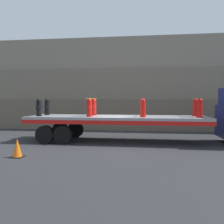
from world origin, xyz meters
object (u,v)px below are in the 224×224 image
Objects in this scene: fire_hydrant_red_far_2 at (143,107)px; fire_hydrant_red_far_1 at (94,107)px; fire_hydrant_red_near_1 at (89,108)px; fire_hydrant_red_near_2 at (143,108)px; fire_hydrant_black_near_0 at (39,108)px; fire_hydrant_red_far_3 at (195,108)px; flatbed_trailer at (104,121)px; traffic_cone at (17,148)px; fire_hydrant_black_far_0 at (47,107)px; fire_hydrant_red_near_3 at (200,108)px.

fire_hydrant_red_far_1 is at bearing 180.00° from fire_hydrant_red_far_2.
fire_hydrant_red_near_2 is at bearing 0.00° from fire_hydrant_red_near_1.
fire_hydrant_red_far_3 is (8.11, 1.10, 0.00)m from fire_hydrant_black_near_0.
fire_hydrant_red_far_3 is (4.75, 0.55, 0.71)m from flatbed_trailer.
traffic_cone is at bearing -135.49° from fire_hydrant_red_far_2.
fire_hydrant_red_far_1 is (2.70, 0.00, 0.00)m from fire_hydrant_black_far_0.
fire_hydrant_red_far_3 is (2.70, 1.10, 0.00)m from fire_hydrant_red_near_2.
fire_hydrant_red_far_1 is 1.30× the size of traffic_cone.
fire_hydrant_red_far_3 is (2.70, 0.00, 0.00)m from fire_hydrant_red_far_2.
fire_hydrant_red_near_2 is 1.00× the size of fire_hydrant_red_far_2.
fire_hydrant_red_far_3 is at bearing 22.06° from fire_hydrant_red_near_2.
fire_hydrant_red_near_3 is at bearing 0.00° from fire_hydrant_red_near_2.
flatbed_trailer is at bearing -39.64° from fire_hydrant_red_far_1.
flatbed_trailer is 4.93m from traffic_cone.
fire_hydrant_black_near_0 is 1.10m from fire_hydrant_black_far_0.
fire_hydrant_black_far_0 is 4.90m from traffic_cone.
fire_hydrant_red_far_3 is (5.41, 1.10, 0.00)m from fire_hydrant_red_near_1.
fire_hydrant_red_far_2 is (0.00, 1.10, 0.00)m from fire_hydrant_red_near_2.
fire_hydrant_red_near_1 is 5.41m from fire_hydrant_red_near_3.
fire_hydrant_red_far_3 is (5.41, 0.00, 0.00)m from fire_hydrant_red_far_1.
fire_hydrant_red_far_1 is at bearing 157.94° from fire_hydrant_red_near_2.
fire_hydrant_red_far_1 is (2.70, 1.10, 0.00)m from fire_hydrant_black_near_0.
fire_hydrant_red_near_2 and fire_hydrant_red_far_3 have the same top height.
fire_hydrant_red_far_2 is 1.30× the size of traffic_cone.
fire_hydrant_red_far_1 is (-0.66, 0.55, 0.71)m from flatbed_trailer.
fire_hydrant_red_far_3 is at bearing 0.00° from fire_hydrant_red_far_2.
fire_hydrant_red_far_2 is at bearing 11.45° from fire_hydrant_black_near_0.
fire_hydrant_red_near_3 is (4.75, -0.55, 0.71)m from flatbed_trailer.
fire_hydrant_black_far_0 is 2.70m from fire_hydrant_red_far_1.
fire_hydrant_red_far_2 is at bearing 22.06° from fire_hydrant_red_near_1.
fire_hydrant_black_near_0 is 1.00× the size of fire_hydrant_red_near_3.
fire_hydrant_red_near_1 and fire_hydrant_red_far_2 have the same top height.
fire_hydrant_red_near_1 is (2.70, -1.10, 0.00)m from fire_hydrant_black_far_0.
fire_hydrant_black_near_0 is at bearing -172.31° from fire_hydrant_red_far_3.
fire_hydrant_black_far_0 is 1.00× the size of fire_hydrant_red_far_3.
flatbed_trailer is at bearing 9.25° from fire_hydrant_black_near_0.
fire_hydrant_red_near_2 and fire_hydrant_red_near_3 have the same top height.
traffic_cone is at bearing -81.39° from fire_hydrant_black_far_0.
flatbed_trailer is 10.05× the size of fire_hydrant_red_far_2.
fire_hydrant_red_near_2 is 1.10m from fire_hydrant_red_far_2.
fire_hydrant_red_near_1 is 1.00× the size of fire_hydrant_red_far_3.
fire_hydrant_red_far_2 is at bearing 0.00° from fire_hydrant_red_far_1.
fire_hydrant_black_far_0 reaches higher than traffic_cone.
fire_hydrant_black_near_0 is 8.11m from fire_hydrant_red_near_3.
fire_hydrant_red_near_1 is 1.10m from fire_hydrant_red_far_1.
fire_hydrant_red_near_1 is 1.00× the size of fire_hydrant_red_far_2.
fire_hydrant_red_far_2 is 6.76m from traffic_cone.
fire_hydrant_red_far_1 is at bearing 22.06° from fire_hydrant_black_near_0.
fire_hydrant_red_far_3 is 1.30× the size of traffic_cone.
fire_hydrant_red_near_2 is 2.92m from fire_hydrant_red_far_3.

